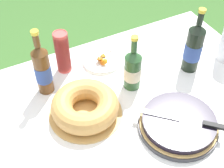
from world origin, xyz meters
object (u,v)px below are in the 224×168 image
cup_stack (62,52)px  cider_bottle_green (133,69)px  serving_knife (187,120)px  bundt_cake (85,106)px  berry_tart (178,124)px  cider_bottle_amber (43,69)px  snack_plate_right (101,61)px  juice_bottle_red (194,48)px

cup_stack → cider_bottle_green: 0.36m
serving_knife → bundt_cake: 0.44m
berry_tart → cider_bottle_amber: size_ratio=1.00×
snack_plate_right → serving_knife: bearing=-76.6°
cider_bottle_amber → juice_bottle_red: size_ratio=0.99×
bundt_cake → cider_bottle_amber: cider_bottle_amber is taller
cup_stack → juice_bottle_red: size_ratio=0.65×
cup_stack → juice_bottle_red: (0.58, -0.29, 0.02)m
berry_tart → cider_bottle_amber: cider_bottle_amber is taller
serving_knife → snack_plate_right: (-0.13, 0.55, -0.05)m
cider_bottle_green → cider_bottle_amber: 0.42m
cup_stack → berry_tart: bearing=-62.4°
berry_tart → serving_knife: (0.02, -0.02, 0.04)m
snack_plate_right → bundt_cake: bearing=-127.2°
bundt_cake → cup_stack: size_ratio=1.45×
cider_bottle_amber → juice_bottle_red: bearing=-14.9°
cider_bottle_green → snack_plate_right: (-0.06, 0.22, -0.10)m
berry_tart → cider_bottle_green: size_ratio=1.17×
berry_tart → juice_bottle_red: bearing=46.2°
serving_knife → bundt_cake: bearing=4.7°
cup_stack → cider_bottle_green: cider_bottle_green is taller
serving_knife → bundt_cake: (-0.35, 0.27, -0.01)m
berry_tart → snack_plate_right: (-0.11, 0.53, -0.02)m
berry_tart → snack_plate_right: bearing=101.7°
bundt_cake → cider_bottle_green: 0.29m
cider_bottle_amber → snack_plate_right: cider_bottle_amber is taller
cider_bottle_green → juice_bottle_red: juice_bottle_red is taller
bundt_cake → cider_bottle_amber: (-0.11, 0.23, 0.08)m
serving_knife → snack_plate_right: bearing=-33.7°
cider_bottle_amber → bundt_cake: bearing=-64.5°
cup_stack → cider_bottle_amber: (-0.13, -0.10, 0.02)m
serving_knife → cider_bottle_amber: size_ratio=0.84×
serving_knife → cider_bottle_amber: cider_bottle_amber is taller
juice_bottle_red → snack_plate_right: 0.48m
snack_plate_right → cider_bottle_amber: bearing=-170.1°
cup_stack → cider_bottle_amber: cider_bottle_amber is taller
serving_knife → juice_bottle_red: bearing=-86.7°
bundt_cake → serving_knife: bearing=-38.2°
cup_stack → cider_bottle_green: (0.25, -0.26, -0.00)m
serving_knife → cider_bottle_green: 0.34m
bundt_cake → cider_bottle_amber: 0.26m
berry_tart → serving_knife: serving_knife is taller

